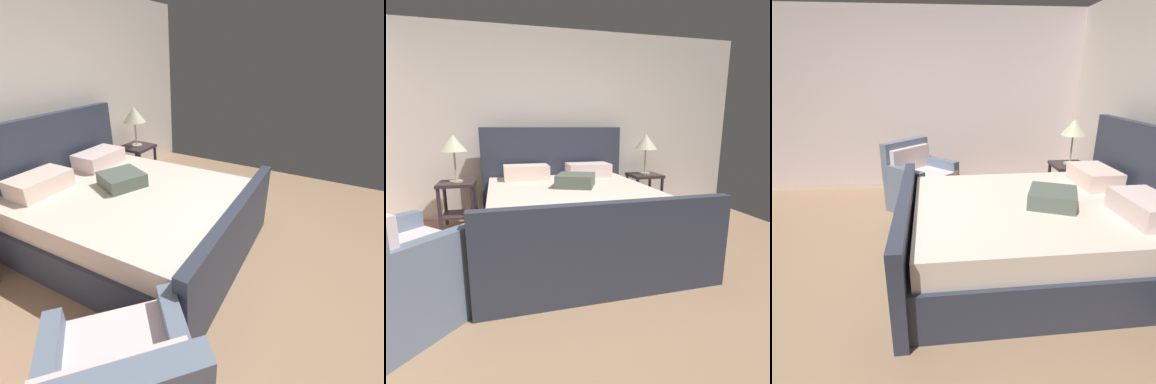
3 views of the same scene
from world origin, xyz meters
The scene contains 5 objects.
ground_plane centered at (0.00, 0.00, -0.01)m, with size 5.08×5.48×0.02m, color #A47F5F.
wall_back centered at (0.00, 2.80, 1.30)m, with size 5.20×0.12×2.60m, color silver.
bed centered at (-0.25, 1.47, 0.35)m, with size 2.02×2.41×1.27m.
nightstand_right centered at (1.05, 2.37, 0.40)m, with size 0.44×0.44×0.60m.
table_lamp_right centered at (1.05, 2.37, 1.06)m, with size 0.32×0.32×0.58m.
Camera 1 is at (-2.19, -0.37, 1.89)m, focal length 26.38 mm.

